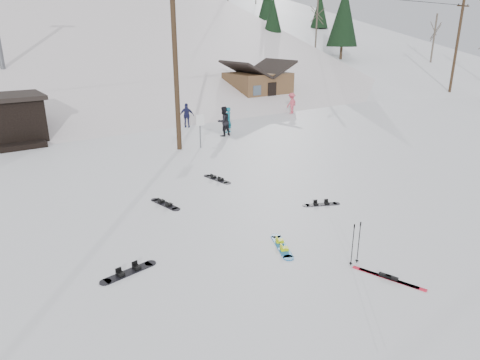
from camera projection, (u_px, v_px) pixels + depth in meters
ground at (355, 270)px, 11.54m from camera, size 200.00×200.00×0.00m
ski_slope at (30, 173)px, 57.97m from camera, size 60.00×85.24×65.97m
ridge_right at (271, 135)px, 74.43m from camera, size 45.66×93.98×54.59m
treeline_right at (296, 75)px, 63.55m from camera, size 20.00×60.00×10.00m
utility_pole at (175, 61)px, 21.91m from camera, size 2.00×0.26×9.00m
utility_pole_right at (457, 47)px, 41.62m from camera, size 2.00×0.26×9.00m
trail_sign at (200, 125)px, 23.30m from camera, size 0.50×0.09×1.85m
lift_hut at (13, 119)px, 24.56m from camera, size 3.40×4.10×2.75m
cabin at (258, 87)px, 37.75m from camera, size 5.39×4.40×3.77m
hero_snowboard at (282, 246)px, 12.78m from camera, size 0.89×1.57×0.12m
hero_skis at (388, 278)px, 11.14m from camera, size 0.71×1.87×0.10m
ski_poles at (356, 243)px, 11.66m from camera, size 0.34×0.09×1.24m
board_scatter_a at (129, 272)px, 11.41m from camera, size 1.64×0.52×0.12m
board_scatter_b at (165, 204)px, 15.91m from camera, size 0.54×1.61×0.11m
board_scatter_d at (321, 204)px, 15.90m from camera, size 1.33×0.78×0.10m
board_scatter_f at (217, 179)px, 18.62m from camera, size 0.51×1.64×0.12m
skier_teal at (228, 120)px, 27.08m from camera, size 0.68×0.55×1.61m
skier_dark at (224, 121)px, 26.14m from camera, size 0.96×0.80×1.81m
skier_pink at (292, 103)px, 33.41m from camera, size 1.13×0.79×1.60m
skier_navy at (187, 115)px, 28.51m from camera, size 0.99×0.89×1.61m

